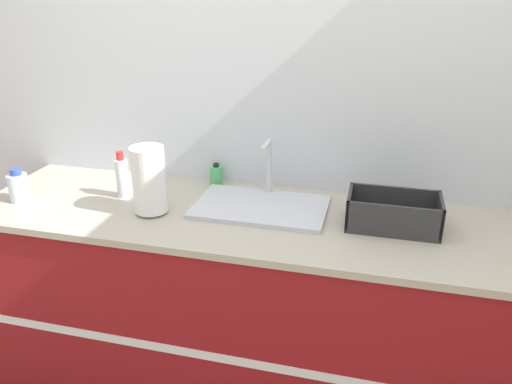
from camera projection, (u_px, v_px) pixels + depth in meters
name	position (u px, v px, depth m)	size (l,w,h in m)	color
wall_back	(278.00, 107.00, 2.24)	(4.83, 0.06, 2.60)	silver
counter_cabinet	(258.00, 308.00, 2.25)	(2.46, 0.69, 0.93)	maroon
sink	(261.00, 205.00, 2.12)	(0.56, 0.35, 0.27)	silver
paper_towel_roll	(149.00, 180.00, 2.04)	(0.14, 0.14, 0.29)	#4C4C51
dish_rack	(393.00, 215.00, 1.95)	(0.36, 0.20, 0.13)	#2D2D2D
bottle_clear	(19.00, 187.00, 2.18)	(0.09, 0.09, 0.15)	silver
bottle_white_spray	(122.00, 177.00, 2.21)	(0.06, 0.06, 0.21)	white
soap_dispenser	(216.00, 175.00, 2.36)	(0.06, 0.06, 0.11)	#4CB266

